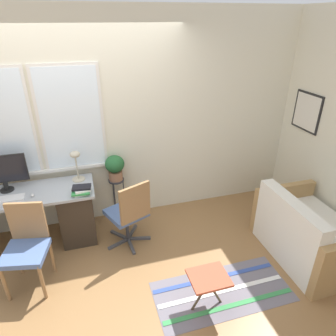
# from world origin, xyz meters

# --- Properties ---
(ground_plane) EXTENTS (14.00, 14.00, 0.00)m
(ground_plane) POSITION_xyz_m (0.00, 0.00, 0.00)
(ground_plane) COLOR olive
(wall_back_with_window) EXTENTS (9.00, 0.12, 2.70)m
(wall_back_with_window) POSITION_xyz_m (-0.02, 0.68, 1.35)
(wall_back_with_window) COLOR beige
(wall_back_with_window) RESTS_ON ground_plane
(wall_right_with_picture) EXTENTS (0.08, 9.00, 2.70)m
(wall_right_with_picture) POSITION_xyz_m (2.89, 0.00, 1.35)
(wall_right_with_picture) COLOR beige
(wall_right_with_picture) RESTS_ON ground_plane
(desk) EXTENTS (1.76, 0.60, 0.73)m
(desk) POSITION_xyz_m (-0.86, 0.30, 0.39)
(desk) COLOR #9EA3A8
(desk) RESTS_ON ground_plane
(monitor) EXTENTS (0.54, 0.15, 0.45)m
(monitor) POSITION_xyz_m (-0.96, 0.43, 0.98)
(monitor) COLOR black
(monitor) RESTS_ON desk
(keyboard) EXTENTS (0.40, 0.14, 0.02)m
(keyboard) POSITION_xyz_m (-0.95, 0.21, 0.74)
(keyboard) COLOR silver
(keyboard) RESTS_ON desk
(mouse) EXTENTS (0.04, 0.06, 0.03)m
(mouse) POSITION_xyz_m (-0.66, 0.20, 0.75)
(mouse) COLOR silver
(mouse) RESTS_ON desk
(desk_lamp) EXTENTS (0.16, 0.16, 0.38)m
(desk_lamp) POSITION_xyz_m (-0.15, 0.46, 1.00)
(desk_lamp) COLOR #BCB299
(desk_lamp) RESTS_ON desk
(book_stack) EXTENTS (0.23, 0.19, 0.09)m
(book_stack) POSITION_xyz_m (-0.12, 0.11, 0.78)
(book_stack) COLOR white
(book_stack) RESTS_ON desk
(desk_chair_wooden) EXTENTS (0.49, 0.50, 0.90)m
(desk_chair_wooden) POSITION_xyz_m (-0.72, -0.33, 0.49)
(desk_chair_wooden) COLOR olive
(desk_chair_wooden) RESTS_ON ground_plane
(office_chair_swivel) EXTENTS (0.56, 0.56, 0.90)m
(office_chair_swivel) POSITION_xyz_m (0.39, -0.04, 0.47)
(office_chair_swivel) COLOR #47474C
(office_chair_swivel) RESTS_ON ground_plane
(couch_loveseat) EXTENTS (0.84, 1.21, 0.80)m
(couch_loveseat) POSITION_xyz_m (2.34, -0.81, 0.28)
(couch_loveseat) COLOR white
(couch_loveseat) RESTS_ON ground_plane
(plant_stand) EXTENTS (0.21, 0.21, 0.62)m
(plant_stand) POSITION_xyz_m (0.32, 0.54, 0.52)
(plant_stand) COLOR #333338
(plant_stand) RESTS_ON ground_plane
(potted_plant) EXTENTS (0.25, 0.25, 0.34)m
(potted_plant) POSITION_xyz_m (0.32, 0.54, 0.81)
(potted_plant) COLOR #9E6B4C
(potted_plant) RESTS_ON plant_stand
(floor_rug_striped) EXTENTS (1.42, 0.65, 0.01)m
(floor_rug_striped) POSITION_xyz_m (1.16, -1.05, 0.00)
(floor_rug_striped) COLOR slate
(floor_rug_striped) RESTS_ON ground_plane
(folding_stool) EXTENTS (0.37, 0.31, 0.40)m
(folding_stool) POSITION_xyz_m (0.94, -1.16, 0.35)
(folding_stool) COLOR #B24C33
(folding_stool) RESTS_ON ground_plane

